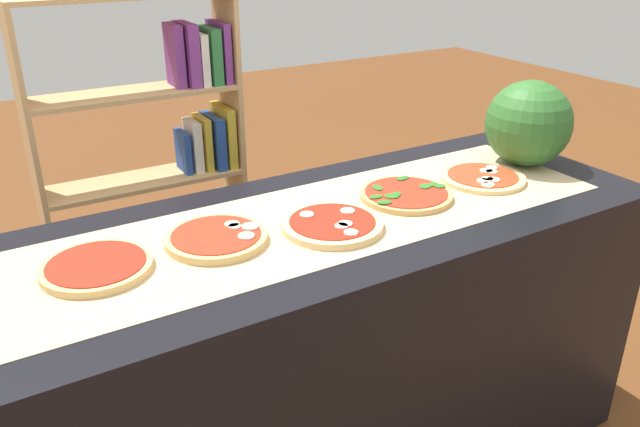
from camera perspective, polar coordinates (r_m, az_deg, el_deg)
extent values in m
cube|color=black|center=(2.08, 0.00, -12.39)|extent=(2.09, 0.75, 0.94)
cube|color=tan|center=(1.84, 0.00, -0.54)|extent=(1.79, 0.51, 0.00)
cylinder|color=#DBB26B|center=(1.66, -19.30, -4.54)|extent=(0.27, 0.27, 0.02)
cylinder|color=#AD2314|center=(1.65, -19.35, -4.19)|extent=(0.24, 0.24, 0.00)
cylinder|color=#DBB26B|center=(1.72, -9.23, -2.21)|extent=(0.27, 0.27, 0.02)
cylinder|color=red|center=(1.72, -9.26, -1.85)|extent=(0.24, 0.24, 0.00)
cylinder|color=#EFE5CC|center=(1.76, -7.85, -0.96)|extent=(0.04, 0.04, 0.00)
cylinder|color=#EFE5CC|center=(1.69, -6.59, -1.99)|extent=(0.04, 0.04, 0.00)
cylinder|color=#EFE5CC|center=(1.75, -7.63, -1.14)|extent=(0.03, 0.03, 0.00)
cylinder|color=#EFE5CC|center=(1.74, -6.26, -1.16)|extent=(0.05, 0.05, 0.00)
cylinder|color=#E5C17F|center=(1.78, 1.10, -1.00)|extent=(0.29, 0.29, 0.02)
cylinder|color=#AD2314|center=(1.78, 1.11, -0.68)|extent=(0.24, 0.24, 0.00)
cylinder|color=#EFE5CC|center=(1.74, 2.03, -1.09)|extent=(0.04, 0.04, 0.00)
cylinder|color=#EFE5CC|center=(1.70, 2.72, -1.73)|extent=(0.04, 0.04, 0.00)
cylinder|color=#EFE5CC|center=(1.83, 2.47, 0.24)|extent=(0.04, 0.04, 0.00)
cylinder|color=#EFE5CC|center=(1.75, 2.28, -0.93)|extent=(0.04, 0.04, 0.00)
cylinder|color=#EFE5CC|center=(1.80, -1.17, -0.11)|extent=(0.04, 0.04, 0.00)
cylinder|color=tan|center=(2.00, 7.63, 1.69)|extent=(0.29, 0.29, 0.02)
cylinder|color=red|center=(1.99, 7.64, 1.95)|extent=(0.26, 0.26, 0.00)
ellipsoid|color=#286B23|center=(1.95, 6.39, 1.56)|extent=(0.06, 0.06, 0.00)
ellipsoid|color=#286B23|center=(2.05, 10.62, 2.46)|extent=(0.04, 0.04, 0.00)
ellipsoid|color=#286B23|center=(1.94, 5.02, 1.51)|extent=(0.05, 0.03, 0.00)
ellipsoid|color=#286B23|center=(2.03, 9.44, 2.40)|extent=(0.06, 0.05, 0.00)
ellipsoid|color=#286B23|center=(2.01, 5.16, 2.33)|extent=(0.04, 0.05, 0.00)
ellipsoid|color=#286B23|center=(2.09, 7.39, 3.15)|extent=(0.05, 0.04, 0.00)
ellipsoid|color=#286B23|center=(2.05, 10.07, 2.56)|extent=(0.05, 0.04, 0.00)
ellipsoid|color=#286B23|center=(1.96, 6.79, 1.70)|extent=(0.05, 0.05, 0.00)
ellipsoid|color=#286B23|center=(1.90, 5.77, 1.03)|extent=(0.05, 0.05, 0.00)
cylinder|color=#E5C17F|center=(2.19, 14.29, 3.12)|extent=(0.28, 0.28, 0.01)
cylinder|color=red|center=(2.18, 14.32, 3.34)|extent=(0.23, 0.23, 0.00)
cylinder|color=#EFE5CC|center=(2.25, 15.07, 3.97)|extent=(0.04, 0.04, 0.00)
cylinder|color=#EFE5CC|center=(2.12, 14.40, 2.83)|extent=(0.04, 0.04, 0.00)
cylinder|color=#EFE5CC|center=(2.21, 15.06, 3.61)|extent=(0.04, 0.04, 0.00)
cylinder|color=#EFE5CC|center=(2.14, 14.72, 2.99)|extent=(0.04, 0.04, 0.00)
cylinder|color=#EFE5CC|center=(2.14, 15.21, 2.92)|extent=(0.04, 0.04, 0.00)
cylinder|color=#EFE5CC|center=(2.10, 14.74, 2.51)|extent=(0.04, 0.04, 0.00)
cylinder|color=#EFE5CC|center=(2.21, 14.61, 3.70)|extent=(0.04, 0.04, 0.00)
sphere|color=#2D6628|center=(2.34, 18.10, 7.64)|extent=(0.30, 0.30, 0.30)
cube|color=tan|center=(2.88, -7.70, 4.44)|extent=(0.02, 0.24, 1.48)
cube|color=tan|center=(2.70, -23.64, 1.12)|extent=(0.02, 0.24, 1.48)
cube|color=tan|center=(3.10, -13.90, -9.84)|extent=(0.79, 0.24, 0.02)
cube|color=#47423D|center=(3.14, -7.76, -6.68)|extent=(0.05, 0.19, 0.17)
cube|color=#753384|center=(3.12, -8.61, -6.72)|extent=(0.03, 0.19, 0.20)
cube|color=orange|center=(3.10, -9.38, -6.70)|extent=(0.04, 0.16, 0.23)
cube|color=silver|center=(3.09, -10.23, -7.11)|extent=(0.04, 0.15, 0.20)
cube|color=gold|center=(3.08, -10.99, -7.40)|extent=(0.03, 0.18, 0.19)
cube|color=#2D753D|center=(3.06, -11.76, -7.29)|extent=(0.04, 0.14, 0.23)
cube|color=tan|center=(2.91, -14.62, -3.85)|extent=(0.79, 0.24, 0.02)
cube|color=silver|center=(2.96, -8.14, -0.16)|extent=(0.04, 0.15, 0.22)
cube|color=#234799|center=(2.95, -8.96, -0.57)|extent=(0.04, 0.18, 0.20)
cube|color=#753384|center=(2.94, -9.61, -1.01)|extent=(0.03, 0.17, 0.17)
cube|color=#47423D|center=(2.92, -10.37, -0.72)|extent=(0.03, 0.15, 0.22)
cube|color=silver|center=(2.91, -11.27, -1.10)|extent=(0.04, 0.14, 0.20)
cube|color=tan|center=(2.76, -15.42, 2.86)|extent=(0.79, 0.24, 0.02)
cube|color=gold|center=(2.82, -8.57, 6.94)|extent=(0.04, 0.20, 0.26)
cube|color=#234799|center=(2.81, -9.48, 6.42)|extent=(0.04, 0.20, 0.22)
cube|color=gold|center=(2.79, -10.39, 6.28)|extent=(0.03, 0.16, 0.23)
cube|color=silver|center=(2.78, -11.23, 6.01)|extent=(0.04, 0.14, 0.21)
cube|color=#234799|center=(2.77, -12.10, 5.45)|extent=(0.03, 0.14, 0.18)
cube|color=tan|center=(2.65, -16.30, 10.23)|extent=(0.79, 0.24, 0.02)
cube|color=#753384|center=(2.74, -8.98, 14.09)|extent=(0.03, 0.20, 0.24)
cube|color=#2D753D|center=(2.72, -9.89, 13.78)|extent=(0.04, 0.20, 0.22)
cube|color=silver|center=(2.71, -10.84, 13.47)|extent=(0.03, 0.18, 0.20)
cube|color=#753384|center=(2.69, -11.79, 13.76)|extent=(0.05, 0.20, 0.25)
cube|color=#753384|center=(2.68, -12.84, 13.59)|extent=(0.04, 0.14, 0.24)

